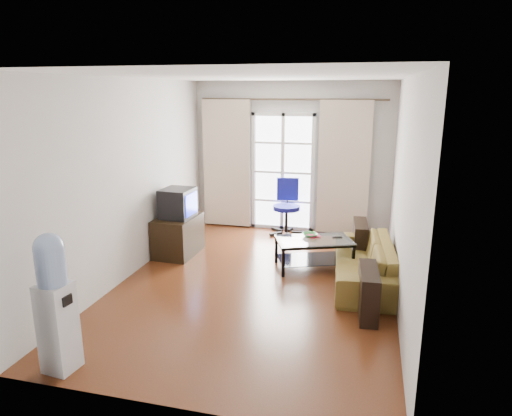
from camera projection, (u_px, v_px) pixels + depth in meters
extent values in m
plane|color=#5D2E16|center=(257.00, 283.00, 6.19)|extent=(5.20, 5.20, 0.00)
plane|color=white|center=(257.00, 76.00, 5.51)|extent=(5.20, 5.20, 0.00)
cube|color=beige|center=(292.00, 157.00, 8.29)|extent=(3.60, 0.02, 2.70)
cube|color=beige|center=(173.00, 254.00, 3.41)|extent=(3.60, 0.02, 2.70)
cube|color=beige|center=(130.00, 179.00, 6.27)|extent=(0.02, 5.20, 2.70)
cube|color=beige|center=(404.00, 193.00, 5.42)|extent=(0.02, 5.20, 2.70)
cube|color=white|center=(283.00, 172.00, 8.35)|extent=(1.01, 0.02, 2.04)
cube|color=white|center=(283.00, 173.00, 8.34)|extent=(1.16, 0.06, 2.15)
cylinder|color=#4C3F2D|center=(292.00, 99.00, 7.93)|extent=(3.30, 0.04, 0.04)
cube|color=beige|center=(227.00, 164.00, 8.50)|extent=(0.90, 0.07, 2.35)
cube|color=beige|center=(344.00, 169.00, 7.99)|extent=(0.90, 0.07, 2.35)
cube|color=#939396|center=(333.00, 216.00, 8.26)|extent=(0.64, 0.12, 0.64)
imported|color=brown|center=(363.00, 262.00, 6.19)|extent=(2.03, 1.04, 0.56)
cube|color=silver|center=(314.00, 240.00, 6.61)|extent=(1.22, 0.97, 0.01)
cube|color=black|center=(313.00, 259.00, 6.69)|extent=(1.14, 0.89, 0.01)
cube|color=black|center=(283.00, 262.00, 6.34)|extent=(0.05, 0.05, 0.43)
cube|color=black|center=(353.00, 259.00, 6.47)|extent=(0.05, 0.05, 0.43)
cube|color=black|center=(276.00, 249.00, 6.87)|extent=(0.05, 0.05, 0.43)
cube|color=black|center=(341.00, 246.00, 7.00)|extent=(0.05, 0.05, 0.43)
imported|color=green|center=(310.00, 235.00, 6.73)|extent=(0.38, 0.38, 0.05)
imported|color=#A11F13|center=(308.00, 236.00, 6.76)|extent=(0.36, 0.37, 0.02)
cube|color=black|center=(337.00, 237.00, 6.69)|extent=(0.15, 0.09, 0.02)
cube|color=black|center=(178.00, 235.00, 7.22)|extent=(0.58, 0.85, 0.61)
cube|color=black|center=(178.00, 203.00, 7.07)|extent=(0.48, 0.52, 0.45)
cube|color=#0C19E5|center=(191.00, 204.00, 7.00)|extent=(0.04, 0.39, 0.33)
cube|color=black|center=(166.00, 202.00, 7.13)|extent=(0.16, 0.34, 0.30)
cylinder|color=black|center=(286.00, 221.00, 8.24)|extent=(0.05, 0.05, 0.50)
cylinder|color=navy|center=(287.00, 208.00, 8.18)|extent=(0.48, 0.48, 0.08)
cube|color=navy|center=(288.00, 189.00, 8.31)|extent=(0.40, 0.10, 0.42)
cube|color=silver|center=(58.00, 327.00, 4.18)|extent=(0.30, 0.30, 0.86)
cylinder|color=#7B93BF|center=(51.00, 266.00, 4.03)|extent=(0.26, 0.26, 0.34)
sphere|color=#7B93BF|center=(49.00, 248.00, 3.98)|extent=(0.26, 0.26, 0.26)
cube|color=black|center=(67.00, 300.00, 4.06)|extent=(0.05, 0.11, 0.09)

